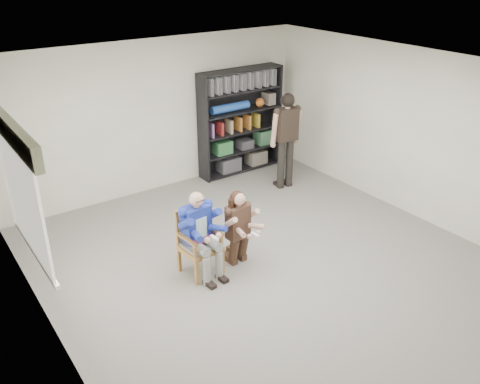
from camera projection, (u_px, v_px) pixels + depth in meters
room_shell at (278, 180)px, 6.71m from camera, size 6.00×7.00×2.80m
floor at (275, 269)px, 7.31m from camera, size 6.00×7.00×0.01m
window_left at (24, 193)px, 5.82m from camera, size 0.16×2.00×1.75m
armchair at (200, 243)px, 7.04m from camera, size 0.60×0.58×0.96m
seated_man at (200, 234)px, 6.98m from camera, size 0.60×0.79×1.25m
kneeling_woman at (239, 229)px, 7.21m from camera, size 0.54×0.81×1.15m
bookshelf at (241, 122)px, 10.17m from camera, size 1.80×0.38×2.10m
standing_man at (286, 142)px, 9.48m from camera, size 0.60×0.38×1.83m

